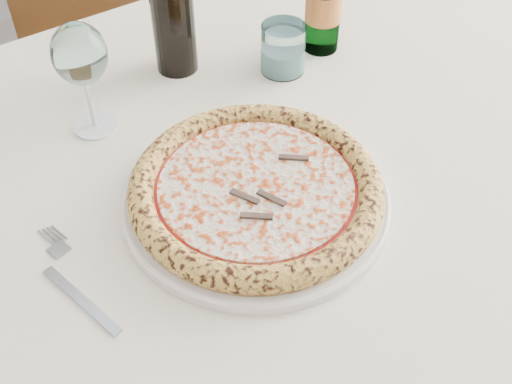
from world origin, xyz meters
TOP-DOWN VIEW (x-y plane):
  - dining_table at (0.00, 0.06)m, footprint 1.65×1.07m
  - chair_far at (0.08, 0.87)m, footprint 0.46×0.46m
  - plate at (0.00, -0.04)m, footprint 0.35×0.35m
  - pizza at (0.00, -0.04)m, footprint 0.33×0.33m
  - fork at (-0.24, -0.05)m, footprint 0.05×0.19m
  - wine_glass at (-0.13, 0.21)m, footprint 0.08×0.08m
  - tumbler at (0.19, 0.21)m, footprint 0.07×0.07m
  - wine_bottle at (0.04, 0.30)m, footprint 0.07×0.07m

SIDE VIEW (x-z plane):
  - chair_far at x=0.08m, z-range 0.07..1.00m
  - dining_table at x=0.00m, z-range 0.30..1.05m
  - fork at x=-0.24m, z-range 0.76..0.76m
  - plate at x=0.00m, z-range 0.76..0.77m
  - pizza at x=0.00m, z-range 0.77..0.80m
  - tumbler at x=0.19m, z-range 0.75..0.83m
  - wine_bottle at x=0.04m, z-range 0.74..1.01m
  - wine_glass at x=-0.13m, z-range 0.79..0.96m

